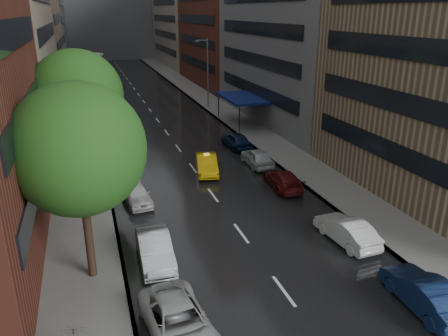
% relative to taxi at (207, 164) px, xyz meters
% --- Properties ---
extents(road, '(14.00, 140.00, 0.01)m').
position_rel_taxi_xyz_m(road, '(-0.83, 29.36, -0.75)').
color(road, black).
rests_on(road, ground).
extents(sidewalk_left, '(4.00, 140.00, 0.15)m').
position_rel_taxi_xyz_m(sidewalk_left, '(-9.83, 29.36, -0.68)').
color(sidewalk_left, gray).
rests_on(sidewalk_left, ground).
extents(sidewalk_right, '(4.00, 140.00, 0.15)m').
position_rel_taxi_xyz_m(sidewalk_right, '(8.17, 29.36, -0.68)').
color(sidewalk_right, gray).
rests_on(sidewalk_right, ground).
extents(tree_near, '(6.14, 6.14, 9.78)m').
position_rel_taxi_xyz_m(tree_near, '(-9.43, -12.69, 5.94)').
color(tree_near, '#382619').
rests_on(tree_near, ground).
extents(tree_mid, '(6.39, 6.39, 10.19)m').
position_rel_taxi_xyz_m(tree_mid, '(-9.43, -0.49, 6.22)').
color(tree_mid, '#382619').
rests_on(tree_mid, ground).
extents(tree_far, '(5.14, 5.14, 8.19)m').
position_rel_taxi_xyz_m(tree_far, '(-9.43, 11.40, 4.85)').
color(tree_far, '#382619').
rests_on(tree_far, ground).
extents(taxi, '(2.44, 4.81, 1.51)m').
position_rel_taxi_xyz_m(taxi, '(0.00, 0.00, 0.00)').
color(taxi, yellow).
rests_on(taxi, ground).
extents(parked_cars_left, '(2.91, 23.71, 1.57)m').
position_rel_taxi_xyz_m(parked_cars_left, '(-6.23, -10.83, -0.03)').
color(parked_cars_left, '#BCBCBC').
rests_on(parked_cars_left, ground).
extents(parked_cars_right, '(2.23, 30.15, 1.55)m').
position_rel_taxi_xyz_m(parked_cars_right, '(4.57, -6.14, -0.02)').
color(parked_cars_right, '#0E1E42').
rests_on(parked_cars_right, ground).
extents(street_lamp_left, '(1.74, 0.22, 9.00)m').
position_rel_taxi_xyz_m(street_lamp_left, '(-8.55, 9.36, 4.13)').
color(street_lamp_left, gray).
rests_on(street_lamp_left, sidewalk_left).
extents(street_lamp_right, '(1.74, 0.22, 9.00)m').
position_rel_taxi_xyz_m(street_lamp_right, '(6.89, 24.36, 4.13)').
color(street_lamp_right, gray).
rests_on(street_lamp_right, sidewalk_right).
extents(awning, '(4.00, 8.00, 3.12)m').
position_rel_taxi_xyz_m(awning, '(8.16, 14.36, 2.38)').
color(awning, navy).
rests_on(awning, sidewalk_right).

